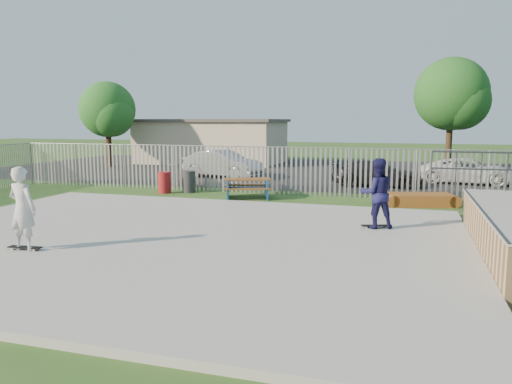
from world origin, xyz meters
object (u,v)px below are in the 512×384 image
(car_silver, at_px, (223,164))
(skater_navy, at_px, (377,193))
(picnic_table, at_px, (247,188))
(trash_bin_grey, at_px, (189,182))
(funbox, at_px, (420,200))
(car_dark, at_px, (377,173))
(skater_white, at_px, (22,209))
(car_white, at_px, (469,171))
(trash_bin_red, at_px, (164,183))
(tree_left, at_px, (107,110))
(tree_mid, at_px, (451,94))

(car_silver, distance_m, skater_navy, 14.40)
(picnic_table, height_order, trash_bin_grey, trash_bin_grey)
(funbox, bearing_deg, car_dark, 95.70)
(picnic_table, relative_size, skater_white, 1.17)
(car_silver, distance_m, skater_white, 16.22)
(car_white, bearing_deg, trash_bin_red, 127.16)
(car_white, xyz_separation_m, tree_left, (-22.11, 2.73, 3.17))
(funbox, bearing_deg, car_white, 56.83)
(funbox, relative_size, skater_white, 1.24)
(car_white, relative_size, tree_left, 0.79)
(funbox, xyz_separation_m, trash_bin_grey, (-9.58, 0.68, 0.25))
(skater_navy, bearing_deg, car_dark, -105.82)
(picnic_table, xyz_separation_m, car_silver, (-3.47, 6.38, 0.36))
(car_silver, xyz_separation_m, car_white, (12.54, 1.09, -0.12))
(funbox, bearing_deg, trash_bin_red, 163.95)
(skater_navy, bearing_deg, car_silver, -71.35)
(skater_white, bearing_deg, trash_bin_red, -76.69)
(tree_mid, xyz_separation_m, skater_white, (-10.84, -24.81, -3.61))
(tree_mid, height_order, skater_navy, tree_mid)
(funbox, relative_size, tree_mid, 0.34)
(car_white, bearing_deg, skater_white, 154.88)
(trash_bin_red, relative_size, car_silver, 0.20)
(picnic_table, bearing_deg, tree_left, 122.60)
(trash_bin_red, distance_m, car_silver, 6.11)
(trash_bin_grey, distance_m, skater_white, 10.62)
(trash_bin_grey, relative_size, car_silver, 0.21)
(skater_white, bearing_deg, car_dark, -111.02)
(funbox, xyz_separation_m, car_dark, (-1.88, 4.98, 0.42))
(tree_mid, bearing_deg, skater_white, -113.60)
(tree_mid, bearing_deg, car_white, -86.53)
(picnic_table, distance_m, skater_navy, 7.36)
(car_silver, relative_size, skater_white, 2.33)
(car_dark, relative_size, car_white, 0.95)
(car_dark, height_order, car_white, car_white)
(funbox, bearing_deg, skater_white, -146.95)
(car_white, xyz_separation_m, tree_mid, (-0.46, 7.55, 4.08))
(skater_navy, bearing_deg, tree_left, -58.72)
(trash_bin_red, bearing_deg, tree_mid, 49.78)
(picnic_table, xyz_separation_m, trash_bin_red, (-3.84, 0.29, 0.05))
(funbox, height_order, tree_left, tree_left)
(tree_mid, bearing_deg, trash_bin_red, -130.22)
(trash_bin_red, height_order, tree_mid, tree_mid)
(trash_bin_grey, height_order, car_silver, car_silver)
(trash_bin_red, xyz_separation_m, car_white, (12.92, 7.18, 0.19))
(trash_bin_grey, height_order, skater_navy, skater_navy)
(trash_bin_red, bearing_deg, picnic_table, -4.25)
(trash_bin_grey, bearing_deg, skater_white, -86.23)
(funbox, height_order, tree_mid, tree_mid)
(car_dark, height_order, skater_white, skater_white)
(trash_bin_grey, height_order, tree_left, tree_left)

